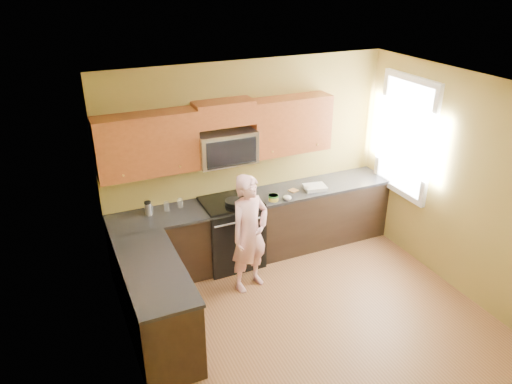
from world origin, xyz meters
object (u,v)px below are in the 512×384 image
travel_mug (149,215)px  frying_pan (235,204)px  woman (250,234)px  stove (231,232)px  butter_tub (273,200)px  microwave (226,162)px

travel_mug → frying_pan: bearing=-11.5°
woman → frying_pan: woman is taller
stove → butter_tub: bearing=-17.1°
woman → microwave: bearing=72.1°
microwave → travel_mug: microwave is taller
frying_pan → microwave: bearing=94.8°
butter_tub → stove: bearing=162.9°
stove → frying_pan: bearing=-81.3°
woman → travel_mug: (-1.07, 0.71, 0.15)m
microwave → butter_tub: (0.55, -0.29, -0.53)m
stove → microwave: 0.98m
travel_mug → butter_tub: bearing=-9.5°
butter_tub → microwave: bearing=151.8°
microwave → butter_tub: bearing=-28.2°
stove → woman: size_ratio=0.62×
microwave → frying_pan: size_ratio=1.64×
woman → stove: bearing=72.3°
butter_tub → travel_mug: travel_mug is taller
microwave → woman: 1.00m
stove → frying_pan: frying_pan is taller
stove → frying_pan: (0.02, -0.12, 0.47)m
stove → microwave: (0.00, 0.12, 0.97)m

